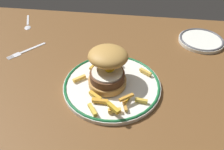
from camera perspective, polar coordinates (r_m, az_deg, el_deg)
name	(u,v)px	position (r cm, az deg, el deg)	size (l,w,h in cm)	color
ground_plane	(109,88)	(69.50, -0.85, -3.18)	(118.56, 90.87, 4.00)	brown
dinner_plate	(112,85)	(66.25, 0.00, -2.47)	(28.15, 28.15, 1.60)	white
burger	(109,67)	(62.73, -0.75, 2.11)	(13.74, 14.37, 10.87)	#BB8543
fries_pile	(110,87)	(63.34, -0.44, -2.90)	(22.75, 25.90, 2.93)	#E9A950
side_plate	(201,40)	(91.79, 21.35, 8.11)	(16.25, 16.25, 1.60)	white
fork	(26,51)	(86.52, -20.72, 5.68)	(10.24, 11.98, 0.36)	silver
spoon	(28,25)	(102.52, -20.32, 11.54)	(6.67, 12.94, 0.90)	silver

